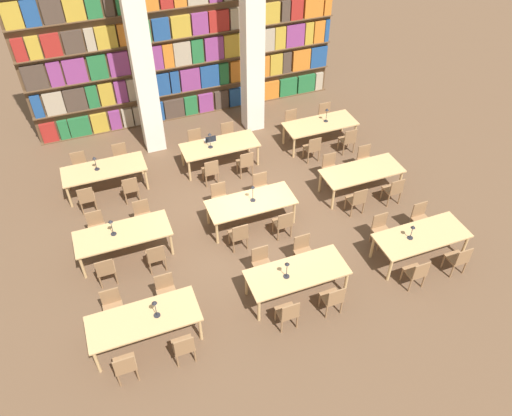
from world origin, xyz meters
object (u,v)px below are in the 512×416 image
at_px(chair_1, 113,306).
at_px(laptop, 210,140).
at_px(chair_18, 283,223).
at_px(chair_35, 326,115).
at_px(chair_2, 184,347).
at_px(chair_22, 394,190).
at_px(chair_15, 143,215).
at_px(chair_31, 229,136).
at_px(chair_9, 381,229).
at_px(chair_16, 239,235).
at_px(reading_table_2, 421,237).
at_px(chair_20, 357,200).
at_px(chair_34, 348,140).
at_px(desk_lamp_2, 412,230).
at_px(reading_table_7, 220,147).
at_px(desk_lamp_3, 111,225).
at_px(chair_8, 416,272).
at_px(chair_19, 261,187).
at_px(chair_25, 80,166).
at_px(chair_13, 97,227).
at_px(chair_33, 292,123).
at_px(chair_30, 245,163).
at_px(chair_5, 262,263).
at_px(reading_table_4, 251,204).
at_px(chair_17, 220,197).
at_px(desk_lamp_0, 155,306).
at_px(reading_table_6, 104,171).
at_px(chair_7, 303,251).
at_px(chair_21, 330,167).
at_px(desk_lamp_7, 327,113).
at_px(desk_lamp_1, 287,267).
at_px(reading_table_5, 362,173).
at_px(chair_11, 420,218).
at_px(chair_27, 121,157).
at_px(reading_table_8, 320,125).
at_px(chair_12, 106,269).
at_px(chair_26, 130,188).
at_px(reading_table_3, 123,235).
at_px(chair_14, 156,256).
at_px(chair_0, 125,366).
at_px(chair_24, 87,198).
at_px(chair_3, 166,291).
at_px(chair_23, 365,159).
at_px(chair_32, 313,148).
at_px(pillar_center, 252,39).
at_px(reading_table_1, 297,274).
at_px(pillar_left, 141,57).
at_px(chair_6, 333,298).
at_px(desk_lamp_4, 253,191).

xyz_separation_m(chair_1, laptop, (3.67, 4.80, 0.32)).
bearing_deg(chair_18, chair_35, 51.62).
xyz_separation_m(chair_2, chair_22, (6.57, 2.69, 0.00)).
relative_size(chair_15, chair_31, 1.00).
xyz_separation_m(chair_1, chair_18, (4.42, 1.06, 0.00)).
bearing_deg(chair_9, chair_16, -17.80).
bearing_deg(reading_table_2, chair_20, 107.42).
distance_m(chair_31, chair_34, 3.68).
bearing_deg(desk_lamp_2, reading_table_7, 119.66).
bearing_deg(desk_lamp_3, chair_8, -28.74).
distance_m(chair_19, chair_25, 5.29).
relative_size(chair_13, chair_33, 1.00).
bearing_deg(chair_30, chair_5, -104.58).
distance_m(reading_table_4, chair_17, 0.99).
height_order(desk_lamp_0, reading_table_6, desk_lamp_0).
bearing_deg(chair_7, reading_table_4, -70.34).
height_order(chair_21, chair_22, same).
bearing_deg(desk_lamp_7, desk_lamp_0, -140.80).
distance_m(chair_5, chair_34, 5.72).
xyz_separation_m(desk_lamp_1, reading_table_5, (3.47, 2.73, -0.39)).
xyz_separation_m(reading_table_4, chair_18, (0.59, -0.75, -0.20)).
height_order(chair_11, chair_34, same).
xyz_separation_m(chair_27, reading_table_8, (6.07, -0.83, 0.20)).
relative_size(chair_5, chair_7, 1.00).
relative_size(chair_12, reading_table_7, 0.38).
bearing_deg(chair_30, chair_26, 179.05).
bearing_deg(reading_table_3, chair_14, -51.20).
distance_m(chair_30, chair_34, 3.35).
bearing_deg(chair_0, chair_24, 90.91).
height_order(chair_8, chair_26, same).
distance_m(chair_3, reading_table_5, 6.30).
height_order(desk_lamp_3, desk_lamp_7, desk_lamp_3).
distance_m(chair_9, desk_lamp_2, 0.96).
height_order(chair_23, chair_32, same).
relative_size(pillar_center, reading_table_4, 2.64).
bearing_deg(chair_27, chair_30, 154.76).
bearing_deg(chair_5, chair_17, -85.85).
xyz_separation_m(chair_9, chair_33, (-0.05, 5.28, 0.00)).
bearing_deg(reading_table_8, chair_31, 164.21).
relative_size(chair_20, chair_21, 1.00).
bearing_deg(reading_table_1, desk_lamp_0, -179.30).
xyz_separation_m(chair_2, chair_9, (5.44, 1.49, 0.00)).
distance_m(pillar_left, reading_table_8, 5.70).
relative_size(chair_16, reading_table_6, 0.38).
relative_size(reading_table_1, chair_31, 2.61).
bearing_deg(chair_11, chair_24, -26.15).
relative_size(chair_6, chair_15, 1.00).
relative_size(chair_0, chair_26, 1.00).
relative_size(chair_17, laptop, 2.72).
xyz_separation_m(desk_lamp_4, chair_27, (-2.81, 3.49, -0.60)).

